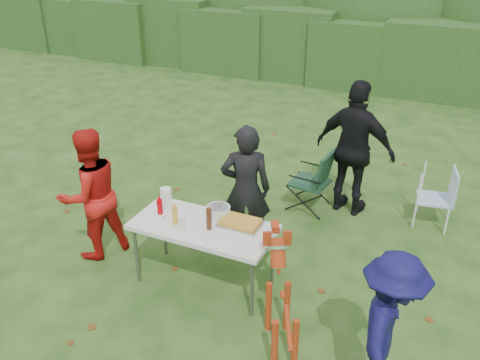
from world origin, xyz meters
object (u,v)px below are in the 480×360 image
at_px(beer_bottle, 209,219).
at_px(mustard_bottle, 175,215).
at_px(folding_table, 203,229).
at_px(person_red_jacket, 91,194).
at_px(dog, 282,308).
at_px(camping_chair, 310,179).
at_px(lawn_chair, 435,197).
at_px(person_cook, 246,190).
at_px(ketchup_bottle, 160,209).
at_px(paper_towel_roll, 166,199).
at_px(person_black_puffy, 355,149).
at_px(child, 389,329).

bearing_deg(beer_bottle, mustard_bottle, -170.46).
bearing_deg(folding_table, person_red_jacket, -178.84).
xyz_separation_m(dog, mustard_bottle, (-1.37, 0.47, 0.36)).
relative_size(camping_chair, beer_bottle, 3.63).
xyz_separation_m(lawn_chair, beer_bottle, (-2.03, -2.36, 0.47)).
bearing_deg(mustard_bottle, person_cook, 65.61).
bearing_deg(camping_chair, lawn_chair, -163.13).
relative_size(ketchup_bottle, paper_towel_roll, 0.85).
height_order(person_cook, dog, person_cook).
distance_m(person_black_puffy, camping_chair, 0.73).
xyz_separation_m(camping_chair, mustard_bottle, (-0.80, -2.15, 0.40)).
bearing_deg(mustard_bottle, lawn_chair, 45.38).
distance_m(mustard_bottle, ketchup_bottle, 0.21).
distance_m(lawn_chair, beer_bottle, 3.15).
relative_size(person_black_puffy, camping_chair, 2.10).
relative_size(person_red_jacket, child, 1.13).
xyz_separation_m(person_red_jacket, paper_towel_roll, (0.92, 0.15, 0.08)).
relative_size(folding_table, mustard_bottle, 7.50).
bearing_deg(person_red_jacket, beer_bottle, 114.54).
bearing_deg(lawn_chair, person_red_jacket, 22.06).
bearing_deg(mustard_bottle, child, -14.24).
xyz_separation_m(person_cook, dog, (0.96, -1.36, -0.31)).
relative_size(person_black_puffy, ketchup_bottle, 8.30).
distance_m(person_cook, ketchup_bottle, 1.05).
bearing_deg(dog, folding_table, 34.91).
bearing_deg(camping_chair, ketchup_bottle, 71.46).
height_order(person_red_jacket, person_black_puffy, person_black_puffy).
xyz_separation_m(folding_table, ketchup_bottle, (-0.48, -0.06, 0.16)).
bearing_deg(lawn_chair, paper_towel_roll, 28.51).
height_order(person_red_jacket, beer_bottle, person_red_jacket).
distance_m(ketchup_bottle, beer_bottle, 0.57).
bearing_deg(dog, lawn_chair, -47.35).
distance_m(person_cook, child, 2.41).
distance_m(child, ketchup_bottle, 2.59).
relative_size(person_black_puffy, mustard_bottle, 9.13).
height_order(person_cook, ketchup_bottle, person_cook).
height_order(child, beer_bottle, child).
height_order(camping_chair, lawn_chair, camping_chair).
xyz_separation_m(person_red_jacket, child, (3.46, -0.65, -0.09)).
bearing_deg(person_cook, ketchup_bottle, 30.90).
distance_m(folding_table, paper_towel_roll, 0.56).
bearing_deg(person_red_jacket, folding_table, 115.89).
xyz_separation_m(dog, paper_towel_roll, (-1.61, 0.68, 0.39)).
bearing_deg(mustard_bottle, camping_chair, 69.63).
distance_m(person_red_jacket, ketchup_bottle, 0.95).
bearing_deg(child, beer_bottle, 67.16).
height_order(mustard_bottle, paper_towel_roll, paper_towel_roll).
height_order(person_red_jacket, mustard_bottle, person_red_jacket).
bearing_deg(person_red_jacket, ketchup_bottle, 113.12).
bearing_deg(ketchup_bottle, paper_towel_roll, 99.74).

